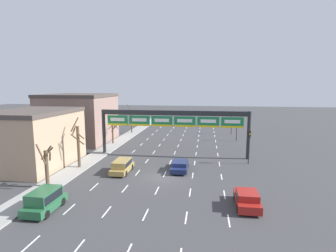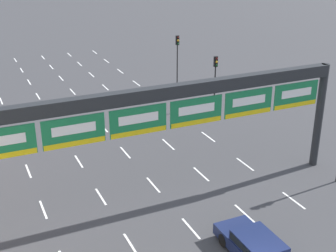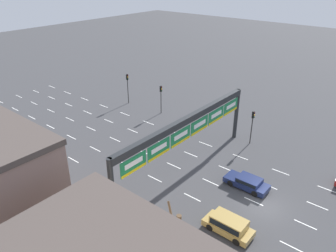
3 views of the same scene
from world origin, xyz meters
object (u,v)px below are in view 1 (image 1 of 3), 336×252
car_red (247,199)px  tree_bare_furthest (78,144)px  sign_gantry (173,119)px  tree_bare_second (46,165)px  car_navy (180,165)px  tree_bare_third (131,119)px  traffic_light_far_end (237,124)px  suv_green (44,199)px  suv_gold (122,165)px  traffic_light_near_gantry (249,140)px  tree_bare_closest (113,131)px  traffic_light_mid_block (232,118)px

car_red → tree_bare_furthest: (-19.41, 8.14, 2.38)m
sign_gantry → tree_bare_second: bearing=-129.1°
car_navy → tree_bare_third: tree_bare_third is taller
traffic_light_far_end → tree_bare_third: 22.71m
tree_bare_furthest → car_navy: bearing=4.0°
sign_gantry → suv_green: (-8.45, -18.66, -4.55)m
car_red → traffic_light_far_end: 28.54m
traffic_light_far_end → tree_bare_furthest: 29.58m
traffic_light_far_end → sign_gantry: bearing=-129.4°
suv_gold → car_red: bearing=-28.5°
car_navy → tree_bare_furthest: bearing=-176.0°
tree_bare_second → tree_bare_third: tree_bare_third is taller
suv_green → car_red: size_ratio=0.98×
tree_bare_third → car_navy: bearing=-61.6°
tree_bare_second → tree_bare_furthest: bearing=88.5°
sign_gantry → car_red: size_ratio=5.44×
car_red → traffic_light_far_end: (2.20, 28.35, 2.40)m
sign_gantry → tree_bare_third: size_ratio=3.51×
sign_gantry → tree_bare_furthest: (-11.10, -7.42, -2.39)m
sign_gantry → tree_bare_furthest: sign_gantry is taller
tree_bare_second → sign_gantry: bearing=50.9°
sign_gantry → tree_bare_furthest: bearing=-146.3°
suv_green → traffic_light_near_gantry: bearing=40.7°
car_navy → suv_green: bearing=-129.7°
car_navy → tree_bare_furthest: tree_bare_furthest is taller
tree_bare_closest → traffic_light_mid_block: bearing=30.6°
traffic_light_near_gantry → tree_bare_closest: traffic_light_near_gantry is taller
suv_green → traffic_light_mid_block: bearing=64.1°
car_navy → tree_bare_third: (-13.24, 24.50, 2.40)m
tree_bare_third → traffic_light_near_gantry: bearing=-42.8°
traffic_light_mid_block → tree_bare_second: 39.84m
sign_gantry → suv_green: 20.98m
traffic_light_far_end → tree_bare_third: tree_bare_third is taller
suv_gold → tree_bare_third: tree_bare_third is taller
traffic_light_near_gantry → tree_bare_furthest: bearing=-166.9°
tree_bare_second → tree_bare_third: 31.83m
suv_gold → traffic_light_near_gantry: (15.60, 5.82, 2.36)m
car_red → tree_bare_closest: size_ratio=1.08×
car_red → tree_bare_closest: (-20.02, 22.30, 1.51)m
suv_gold → car_navy: 7.03m
suv_green → tree_bare_third: bearing=94.9°
sign_gantry → traffic_light_mid_block: size_ratio=4.40×
car_navy → car_red: bearing=-53.5°
tree_bare_furthest → suv_green: bearing=-76.7°
traffic_light_far_end → tree_bare_furthest: bearing=-136.9°
tree_bare_furthest → car_red: bearing=-22.8°
sign_gantry → traffic_light_mid_block: bearing=62.7°
car_red → tree_bare_second: bearing=175.0°
car_red → traffic_light_far_end: size_ratio=0.91×
car_red → car_navy: (-6.68, 9.03, -0.10)m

